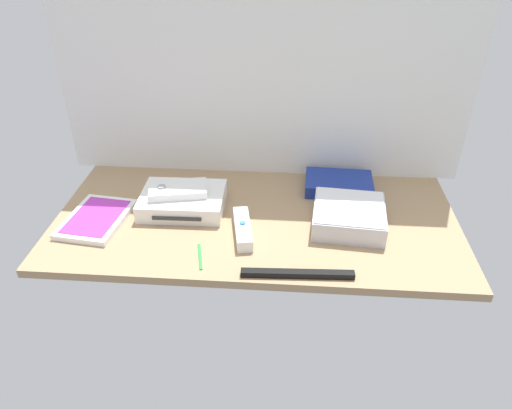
{
  "coord_description": "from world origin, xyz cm",
  "views": [
    {
      "loc": [
        7.51,
        -99.34,
        67.74
      ],
      "look_at": [
        0.0,
        0.0,
        4.0
      ],
      "focal_mm": 33.8,
      "sensor_mm": 36.0,
      "label": 1
    }
  ],
  "objects_px": {
    "network_router": "(339,184)",
    "sensor_bar": "(297,274)",
    "stylus_pen": "(200,256)",
    "game_case": "(96,219)",
    "remote_wand": "(243,229)",
    "mini_computer": "(349,216)",
    "game_console": "(183,201)",
    "remote_classic_pad": "(178,190)"
  },
  "relations": [
    {
      "from": "remote_wand",
      "to": "sensor_bar",
      "type": "height_order",
      "value": "remote_wand"
    },
    {
      "from": "network_router",
      "to": "remote_classic_pad",
      "type": "distance_m",
      "value": 0.43
    },
    {
      "from": "stylus_pen",
      "to": "remote_wand",
      "type": "bearing_deg",
      "value": 47.36
    },
    {
      "from": "sensor_bar",
      "to": "remote_classic_pad",
      "type": "bearing_deg",
      "value": 138.71
    },
    {
      "from": "game_case",
      "to": "remote_classic_pad",
      "type": "bearing_deg",
      "value": 28.54
    },
    {
      "from": "network_router",
      "to": "stylus_pen",
      "type": "distance_m",
      "value": 0.46
    },
    {
      "from": "stylus_pen",
      "to": "remote_classic_pad",
      "type": "bearing_deg",
      "value": 113.95
    },
    {
      "from": "game_console",
      "to": "game_case",
      "type": "distance_m",
      "value": 0.22
    },
    {
      "from": "remote_classic_pad",
      "to": "network_router",
      "type": "bearing_deg",
      "value": 5.2
    },
    {
      "from": "game_console",
      "to": "remote_classic_pad",
      "type": "distance_m",
      "value": 0.03
    },
    {
      "from": "remote_wand",
      "to": "sensor_bar",
      "type": "xyz_separation_m",
      "value": [
        0.13,
        -0.14,
        -0.01
      ]
    },
    {
      "from": "game_console",
      "to": "mini_computer",
      "type": "relative_size",
      "value": 1.16
    },
    {
      "from": "game_case",
      "to": "network_router",
      "type": "relative_size",
      "value": 1.11
    },
    {
      "from": "network_router",
      "to": "sensor_bar",
      "type": "distance_m",
      "value": 0.39
    },
    {
      "from": "game_case",
      "to": "stylus_pen",
      "type": "height_order",
      "value": "game_case"
    },
    {
      "from": "remote_wand",
      "to": "stylus_pen",
      "type": "distance_m",
      "value": 0.13
    },
    {
      "from": "stylus_pen",
      "to": "game_case",
      "type": "bearing_deg",
      "value": 156.7
    },
    {
      "from": "game_case",
      "to": "sensor_bar",
      "type": "relative_size",
      "value": 0.85
    },
    {
      "from": "game_case",
      "to": "remote_wand",
      "type": "bearing_deg",
      "value": 2.87
    },
    {
      "from": "remote_wand",
      "to": "stylus_pen",
      "type": "xyz_separation_m",
      "value": [
        -0.09,
        -0.09,
        -0.01
      ]
    },
    {
      "from": "mini_computer",
      "to": "game_case",
      "type": "distance_m",
      "value": 0.62
    },
    {
      "from": "network_router",
      "to": "remote_wand",
      "type": "relative_size",
      "value": 1.21
    },
    {
      "from": "remote_wand",
      "to": "network_router",
      "type": "bearing_deg",
      "value": 32.94
    },
    {
      "from": "game_case",
      "to": "remote_wand",
      "type": "relative_size",
      "value": 1.35
    },
    {
      "from": "sensor_bar",
      "to": "mini_computer",
      "type": "bearing_deg",
      "value": 56.16
    },
    {
      "from": "remote_classic_pad",
      "to": "stylus_pen",
      "type": "distance_m",
      "value": 0.22
    },
    {
      "from": "game_case",
      "to": "stylus_pen",
      "type": "bearing_deg",
      "value": -16.37
    },
    {
      "from": "game_case",
      "to": "sensor_bar",
      "type": "distance_m",
      "value": 0.52
    },
    {
      "from": "game_console",
      "to": "remote_wand",
      "type": "distance_m",
      "value": 0.19
    },
    {
      "from": "game_console",
      "to": "mini_computer",
      "type": "bearing_deg",
      "value": -7.05
    },
    {
      "from": "game_console",
      "to": "network_router",
      "type": "distance_m",
      "value": 0.42
    },
    {
      "from": "mini_computer",
      "to": "network_router",
      "type": "distance_m",
      "value": 0.17
    },
    {
      "from": "game_case",
      "to": "stylus_pen",
      "type": "distance_m",
      "value": 0.3
    },
    {
      "from": "game_case",
      "to": "remote_classic_pad",
      "type": "xyz_separation_m",
      "value": [
        0.19,
        0.08,
        0.05
      ]
    },
    {
      "from": "sensor_bar",
      "to": "game_console",
      "type": "bearing_deg",
      "value": 137.75
    },
    {
      "from": "network_router",
      "to": "sensor_bar",
      "type": "height_order",
      "value": "network_router"
    },
    {
      "from": "game_case",
      "to": "mini_computer",
      "type": "bearing_deg",
      "value": 9.85
    },
    {
      "from": "remote_wand",
      "to": "sensor_bar",
      "type": "distance_m",
      "value": 0.19
    },
    {
      "from": "game_case",
      "to": "sensor_bar",
      "type": "height_order",
      "value": "game_case"
    },
    {
      "from": "remote_classic_pad",
      "to": "stylus_pen",
      "type": "bearing_deg",
      "value": -77.49
    },
    {
      "from": "network_router",
      "to": "game_case",
      "type": "bearing_deg",
      "value": -159.66
    },
    {
      "from": "game_console",
      "to": "network_router",
      "type": "height_order",
      "value": "game_console"
    }
  ]
}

